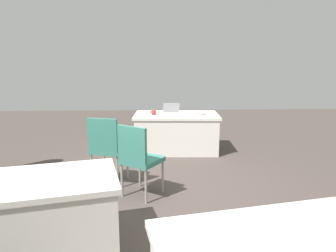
{
  "coord_description": "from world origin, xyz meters",
  "views": [
    {
      "loc": [
        -0.01,
        3.53,
        1.71
      ],
      "look_at": [
        -0.16,
        -0.26,
        0.9
      ],
      "focal_mm": 32.11,
      "sensor_mm": 36.0,
      "label": 1
    }
  ],
  "objects_px": {
    "table_foreground": "(176,132)",
    "chair_aisle": "(139,156)",
    "table_mid_left": "(28,219)",
    "chair_tucked_left": "(107,146)",
    "yarn_ball": "(153,112)",
    "laptop_silver": "(172,112)",
    "scissors_red": "(201,114)"
  },
  "relations": [
    {
      "from": "table_foreground",
      "to": "chair_aisle",
      "type": "xyz_separation_m",
      "value": [
        0.61,
        2.04,
        0.18
      ]
    },
    {
      "from": "table_mid_left",
      "to": "chair_aisle",
      "type": "height_order",
      "value": "chair_aisle"
    },
    {
      "from": "chair_tucked_left",
      "to": "yarn_ball",
      "type": "distance_m",
      "value": 1.68
    },
    {
      "from": "table_foreground",
      "to": "laptop_silver",
      "type": "bearing_deg",
      "value": 21.9
    },
    {
      "from": "chair_tucked_left",
      "to": "chair_aisle",
      "type": "relative_size",
      "value": 1.02
    },
    {
      "from": "laptop_silver",
      "to": "scissors_red",
      "type": "bearing_deg",
      "value": 177.19
    },
    {
      "from": "laptop_silver",
      "to": "scissors_red",
      "type": "xyz_separation_m",
      "value": [
        -0.57,
        0.01,
        -0.04
      ]
    },
    {
      "from": "table_foreground",
      "to": "chair_tucked_left",
      "type": "bearing_deg",
      "value": 56.34
    },
    {
      "from": "chair_aisle",
      "to": "scissors_red",
      "type": "relative_size",
      "value": 5.29
    },
    {
      "from": "chair_tucked_left",
      "to": "chair_aisle",
      "type": "height_order",
      "value": "chair_tucked_left"
    },
    {
      "from": "table_foreground",
      "to": "yarn_ball",
      "type": "xyz_separation_m",
      "value": [
        0.44,
        0.07,
        0.41
      ]
    },
    {
      "from": "laptop_silver",
      "to": "yarn_ball",
      "type": "xyz_separation_m",
      "value": [
        0.34,
        0.03,
        0.01
      ]
    },
    {
      "from": "table_foreground",
      "to": "chair_tucked_left",
      "type": "relative_size",
      "value": 1.68
    },
    {
      "from": "chair_tucked_left",
      "to": "table_foreground",
      "type": "bearing_deg",
      "value": 72.0
    },
    {
      "from": "chair_tucked_left",
      "to": "laptop_silver",
      "type": "bearing_deg",
      "value": 73.81
    },
    {
      "from": "yarn_ball",
      "to": "scissors_red",
      "type": "relative_size",
      "value": 0.56
    },
    {
      "from": "chair_tucked_left",
      "to": "yarn_ball",
      "type": "bearing_deg",
      "value": 83.34
    },
    {
      "from": "chair_aisle",
      "to": "yarn_ball",
      "type": "height_order",
      "value": "chair_aisle"
    },
    {
      "from": "chair_aisle",
      "to": "laptop_silver",
      "type": "bearing_deg",
      "value": 109.55
    },
    {
      "from": "table_foreground",
      "to": "laptop_silver",
      "type": "xyz_separation_m",
      "value": [
        0.1,
        0.04,
        0.4
      ]
    },
    {
      "from": "chair_tucked_left",
      "to": "yarn_ball",
      "type": "height_order",
      "value": "chair_tucked_left"
    },
    {
      "from": "chair_tucked_left",
      "to": "laptop_silver",
      "type": "distance_m",
      "value": 1.87
    },
    {
      "from": "table_mid_left",
      "to": "chair_aisle",
      "type": "bearing_deg",
      "value": -126.94
    },
    {
      "from": "table_mid_left",
      "to": "yarn_ball",
      "type": "bearing_deg",
      "value": -108.75
    },
    {
      "from": "chair_aisle",
      "to": "table_foreground",
      "type": "bearing_deg",
      "value": 107.31
    },
    {
      "from": "table_mid_left",
      "to": "scissors_red",
      "type": "xyz_separation_m",
      "value": [
        -1.99,
        -3.18,
        0.37
      ]
    },
    {
      "from": "chair_tucked_left",
      "to": "scissors_red",
      "type": "distance_m",
      "value": 2.2
    },
    {
      "from": "chair_tucked_left",
      "to": "yarn_ball",
      "type": "xyz_separation_m",
      "value": [
        -0.63,
        -1.55,
        0.21
      ]
    },
    {
      "from": "chair_aisle",
      "to": "yarn_ball",
      "type": "distance_m",
      "value": 1.99
    },
    {
      "from": "yarn_ball",
      "to": "scissors_red",
      "type": "height_order",
      "value": "yarn_ball"
    },
    {
      "from": "laptop_silver",
      "to": "chair_aisle",
      "type": "bearing_deg",
      "value": 74.16
    },
    {
      "from": "table_mid_left",
      "to": "table_foreground",
      "type": "bearing_deg",
      "value": -115.09
    }
  ]
}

